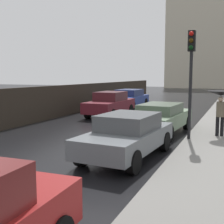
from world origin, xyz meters
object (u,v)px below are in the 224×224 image
at_px(car_grey_near_kerb, 127,135).
at_px(traffic_light, 191,64).
at_px(car_green_far_lane, 161,118).
at_px(car_maroon_behind_camera, 110,104).
at_px(car_blue_mid_road, 129,98).
at_px(pedestrian_with_umbrella_near, 221,100).

bearing_deg(car_grey_near_kerb, traffic_light, 67.62).
bearing_deg(car_grey_near_kerb, car_green_far_lane, 93.43).
relative_size(car_grey_near_kerb, car_maroon_behind_camera, 0.94).
distance_m(car_grey_near_kerb, traffic_light, 3.96).
distance_m(car_blue_mid_road, pedestrian_with_umbrella_near, 12.15).
height_order(car_green_far_lane, traffic_light, traffic_light).
relative_size(car_grey_near_kerb, traffic_light, 1.05).
height_order(car_grey_near_kerb, car_maroon_behind_camera, car_maroon_behind_camera).
bearing_deg(car_blue_mid_road, car_maroon_behind_camera, 97.53).
bearing_deg(pedestrian_with_umbrella_near, car_grey_near_kerb, -131.96).
bearing_deg(car_green_far_lane, car_maroon_behind_camera, 138.74).
distance_m(car_grey_near_kerb, car_green_far_lane, 4.25).
relative_size(car_grey_near_kerb, car_blue_mid_road, 0.94).
distance_m(car_grey_near_kerb, car_blue_mid_road, 14.46).
height_order(pedestrian_with_umbrella_near, traffic_light, traffic_light).
xyz_separation_m(car_grey_near_kerb, car_green_far_lane, (0.03, 4.25, -0.01)).
xyz_separation_m(car_blue_mid_road, traffic_light, (6.23, -10.72, 2.20)).
xyz_separation_m(car_grey_near_kerb, traffic_light, (1.44, 2.92, 2.25)).
xyz_separation_m(car_green_far_lane, traffic_light, (1.41, -1.33, 2.26)).
bearing_deg(car_blue_mid_road, car_grey_near_kerb, 110.99).
xyz_separation_m(car_blue_mid_road, car_maroon_behind_camera, (0.52, -5.02, 0.02)).
distance_m(car_blue_mid_road, traffic_light, 12.59).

